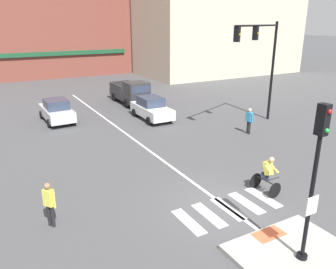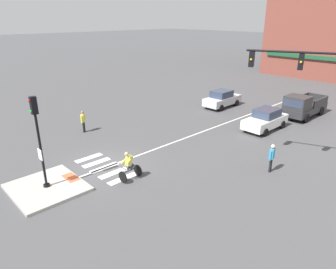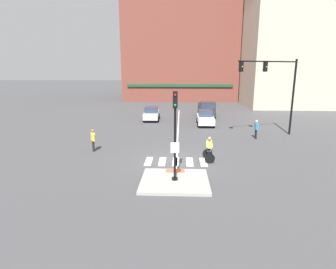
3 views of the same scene
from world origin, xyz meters
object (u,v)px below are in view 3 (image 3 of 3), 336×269
Objects in this scene: signal_pole at (175,128)px; pickup_truck_charcoal_eastbound_distant at (207,110)px; car_silver_westbound_distant at (151,114)px; pedestrian_waiting_far_side at (256,128)px; car_white_eastbound_far at (205,118)px; traffic_light_mast at (277,83)px; cyclist at (209,148)px; pedestrian_at_curb_left at (93,138)px.

signal_pole is 21.53m from pickup_truck_charcoal_eastbound_distant.
signal_pole is 1.13× the size of car_silver_westbound_distant.
pickup_truck_charcoal_eastbound_distant is at bearing 106.49° from pedestrian_waiting_far_side.
car_white_eastbound_far is at bearing 79.50° from signal_pole.
traffic_light_mast reaches higher than cyclist.
car_silver_westbound_distant is at bearing 99.75° from signal_pole.
signal_pole is at bearing -100.50° from car_white_eastbound_far.
car_silver_westbound_distant is 13.53m from pedestrian_at_curb_left.
pickup_truck_charcoal_eastbound_distant is at bearing 117.47° from traffic_light_mast.
cyclist is (-1.42, -17.48, -0.11)m from pickup_truck_charcoal_eastbound_distant.
signal_pole reaches higher than pedestrian_waiting_far_side.
traffic_light_mast is 4.10× the size of pedestrian_waiting_far_side.
car_white_eastbound_far is 5.10m from pickup_truck_charcoal_eastbound_distant.
cyclist is at bearing -70.40° from car_silver_westbound_distant.
cyclist reaches higher than car_silver_westbound_distant.
car_silver_westbound_distant is (-6.20, 2.67, 0.00)m from car_white_eastbound_far.
signal_pole is 12.30m from pedestrian_waiting_far_side.
traffic_light_mast reaches higher than pedestrian_waiting_far_side.
cyclist is 7.91m from pedestrian_waiting_far_side.
signal_pole is 0.69× the size of traffic_light_mast.
traffic_light_mast reaches higher than pickup_truck_charcoal_eastbound_distant.
pedestrian_waiting_far_side is at bearing -73.51° from pickup_truck_charcoal_eastbound_distant.
signal_pole is at bearing -80.25° from car_silver_westbound_distant.
traffic_light_mast is 1.65× the size of car_silver_westbound_distant.
pedestrian_at_curb_left is (-6.14, 5.54, -1.99)m from signal_pole.
car_silver_westbound_distant is at bearing 156.70° from car_white_eastbound_far.
car_white_eastbound_far is at bearing -96.72° from pickup_truck_charcoal_eastbound_distant.
car_silver_westbound_distant is 7.21m from pickup_truck_charcoal_eastbound_distant.
traffic_light_mast reaches higher than car_white_eastbound_far.
cyclist is at bearing -131.13° from traffic_light_mast.
pickup_truck_charcoal_eastbound_distant is 11.61m from pedestrian_waiting_far_side.
traffic_light_mast is at bearing 32.60° from pedestrian_waiting_far_side.
car_silver_westbound_distant is 16.02m from cyclist.
car_white_eastbound_far is at bearing -23.30° from car_silver_westbound_distant.
traffic_light_mast is at bearing 52.04° from signal_pole.
pedestrian_waiting_far_side reaches higher than car_silver_westbound_distant.
pedestrian_waiting_far_side is (3.89, -6.07, 0.17)m from car_white_eastbound_far.
car_silver_westbound_distant is 13.36m from pedestrian_waiting_far_side.
pickup_truck_charcoal_eastbound_distant is 18.38m from pedestrian_at_curb_left.
cyclist is (-6.59, -7.54, -3.92)m from traffic_light_mast.
car_white_eastbound_far is (-5.76, 4.88, -3.98)m from traffic_light_mast.
pedestrian_at_curb_left is at bearing 137.94° from signal_pole.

